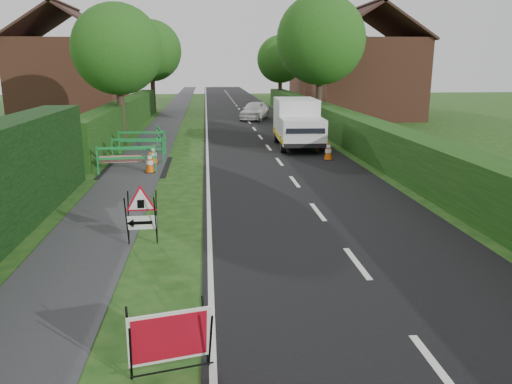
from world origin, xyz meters
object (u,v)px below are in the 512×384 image
hatchback_car (255,110)px  works_van (297,122)px  red_rect_sign (170,338)px  triangle_sign (139,210)px

hatchback_car → works_van: bearing=-67.1°
red_rect_sign → hatchback_car: hatchback_car is taller
works_van → triangle_sign: bearing=-111.5°
triangle_sign → red_rect_sign: bearing=-79.9°
triangle_sign → works_van: 13.98m
red_rect_sign → hatchback_car: size_ratio=0.29×
triangle_sign → hatchback_car: 25.37m
triangle_sign → works_van: works_van is taller
red_rect_sign → hatchback_car: 29.90m
works_van → hatchback_car: size_ratio=1.30×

